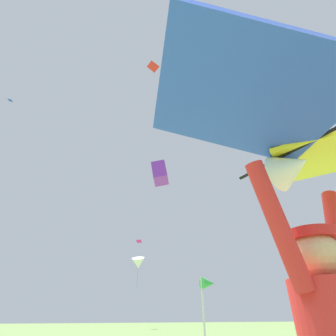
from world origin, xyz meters
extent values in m
sphere|color=tan|center=(0.22, -0.01, 1.49)|extent=(0.23, 0.23, 0.23)
cylinder|color=red|center=(0.22, -0.01, 1.59)|extent=(0.30, 0.30, 0.05)
cylinder|color=red|center=(0.47, 0.05, 1.61)|extent=(0.29, 0.16, 0.62)
cylinder|color=red|center=(-0.04, -0.08, 1.61)|extent=(0.29, 0.16, 0.62)
cylinder|color=black|center=(0.22, -0.01, 2.10)|extent=(0.23, 0.77, 0.02)
cube|color=blue|center=(-0.21, -0.25, 2.20)|extent=(1.05, 0.94, 0.23)
cone|color=white|center=(0.22, -0.01, 2.00)|extent=(0.28, 0.26, 0.24)
pyramid|color=#DB2393|center=(5.99, 33.22, 9.96)|extent=(0.85, 0.79, 0.42)
pyramid|color=red|center=(2.53, 13.99, 20.78)|extent=(1.18, 1.20, 0.40)
cube|color=purple|center=(2.61, 11.45, 8.41)|extent=(1.13, 1.37, 1.55)
cone|color=white|center=(2.78, 17.12, 4.36)|extent=(1.24, 1.27, 1.13)
cylinder|color=#A4A4A4|center=(2.78, 17.12, 3.39)|extent=(0.04, 0.04, 1.27)
pyramid|color=blue|center=(-10.77, 22.88, 21.00)|extent=(0.59, 0.60, 0.15)
cylinder|color=silver|center=(1.46, 4.08, 0.96)|extent=(0.04, 0.04, 1.92)
cone|color=green|center=(1.60, 4.08, 1.80)|extent=(0.28, 0.24, 0.24)
camera|label=1|loc=(-0.90, -1.06, 1.22)|focal=27.34mm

